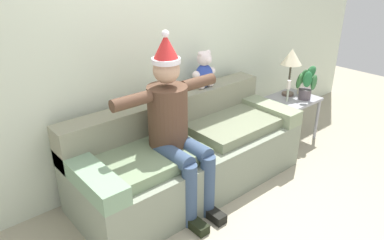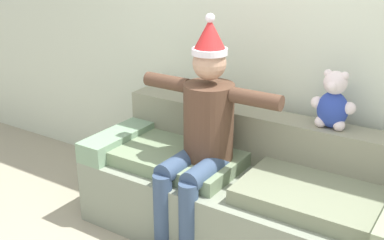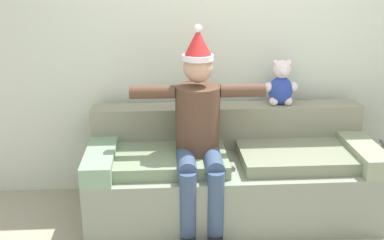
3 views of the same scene
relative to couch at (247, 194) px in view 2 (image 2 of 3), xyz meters
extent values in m
cube|color=silver|center=(0.00, 0.53, 1.01)|extent=(7.00, 0.10, 2.70)
cube|color=gray|center=(0.00, -0.04, -0.10)|extent=(2.26, 0.88, 0.48)
cube|color=gray|center=(0.00, 0.28, 0.32)|extent=(2.26, 0.24, 0.36)
cube|color=gray|center=(-1.02, -0.04, 0.21)|extent=(0.22, 0.88, 0.15)
cube|color=gray|center=(-0.51, -0.09, 0.19)|extent=(0.90, 0.62, 0.10)
cube|color=gray|center=(0.51, -0.09, 0.19)|extent=(0.90, 0.62, 0.10)
cylinder|color=brown|center=(-0.28, -0.06, 0.50)|extent=(0.34, 0.34, 0.52)
sphere|color=tan|center=(-0.28, -0.06, 0.90)|extent=(0.22, 0.22, 0.22)
cylinder|color=white|center=(-0.28, -0.06, 0.97)|extent=(0.23, 0.23, 0.04)
cone|color=red|center=(-0.28, -0.06, 1.08)|extent=(0.21, 0.21, 0.20)
sphere|color=white|center=(-0.28, -0.06, 1.18)|extent=(0.06, 0.06, 0.06)
cylinder|color=#394E6D|center=(-0.38, -0.26, 0.24)|extent=(0.14, 0.40, 0.14)
cylinder|color=#394E6D|center=(-0.38, -0.46, -0.05)|extent=(0.13, 0.13, 0.58)
cylinder|color=#394E6D|center=(-0.18, -0.26, 0.24)|extent=(0.14, 0.40, 0.14)
cylinder|color=#394E6D|center=(-0.18, -0.46, -0.05)|extent=(0.13, 0.13, 0.58)
cylinder|color=brown|center=(-0.62, -0.06, 0.72)|extent=(0.34, 0.10, 0.10)
cylinder|color=brown|center=(0.06, -0.06, 0.72)|extent=(0.34, 0.10, 0.10)
ellipsoid|color=#2C43A7|center=(0.44, 0.28, 0.62)|extent=(0.20, 0.16, 0.24)
sphere|color=white|center=(0.44, 0.28, 0.80)|extent=(0.15, 0.15, 0.15)
sphere|color=white|center=(0.44, 0.22, 0.79)|extent=(0.07, 0.07, 0.07)
sphere|color=white|center=(0.39, 0.28, 0.85)|extent=(0.05, 0.05, 0.05)
sphere|color=white|center=(0.50, 0.28, 0.85)|extent=(0.05, 0.05, 0.05)
sphere|color=white|center=(0.34, 0.28, 0.65)|extent=(0.08, 0.08, 0.08)
sphere|color=white|center=(0.38, 0.25, 0.53)|extent=(0.08, 0.08, 0.08)
sphere|color=white|center=(0.55, 0.28, 0.65)|extent=(0.08, 0.08, 0.08)
sphere|color=white|center=(0.50, 0.25, 0.53)|extent=(0.08, 0.08, 0.08)
camera|label=1|loc=(-1.95, -2.33, 1.74)|focal=34.02mm
camera|label=2|loc=(1.27, -2.63, 1.64)|focal=44.71mm
camera|label=3|loc=(-0.54, -3.41, 1.64)|focal=43.44mm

